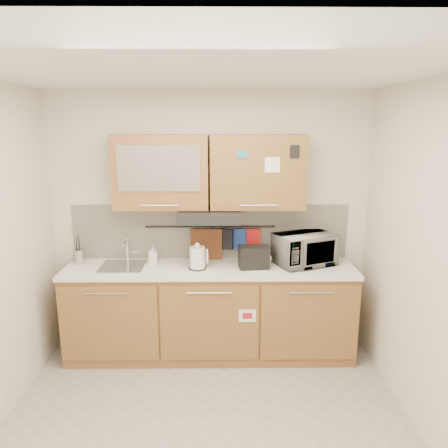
{
  "coord_description": "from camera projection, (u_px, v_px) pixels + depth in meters",
  "views": [
    {
      "loc": [
        0.09,
        -2.85,
        2.27
      ],
      "look_at": [
        0.14,
        1.05,
        1.38
      ],
      "focal_mm": 35.0,
      "sensor_mm": 36.0,
      "label": 1
    }
  ],
  "objects": [
    {
      "name": "cutting_board",
      "position": [
        206.0,
        248.0,
        4.45
      ],
      "size": [
        0.32,
        0.04,
        0.39
      ],
      "primitive_type": "cube",
      "rotation": [
        0.0,
        0.0,
        -0.04
      ],
      "color": "brown",
      "rests_on": "utensil_rail"
    },
    {
      "name": "oven_mitt",
      "position": [
        240.0,
        239.0,
        4.44
      ],
      "size": [
        0.13,
        0.06,
        0.21
      ],
      "primitive_type": "cube",
      "rotation": [
        0.0,
        0.0,
        -0.24
      ],
      "color": "navy",
      "rests_on": "utensil_rail"
    },
    {
      "name": "wall_back",
      "position": [
        210.0,
        222.0,
        4.46
      ],
      "size": [
        3.2,
        0.0,
        3.2
      ],
      "primitive_type": "plane",
      "rotation": [
        1.57,
        0.0,
        0.0
      ],
      "color": "silver",
      "rests_on": "ground"
    },
    {
      "name": "kettle",
      "position": [
        198.0,
        258.0,
        4.16
      ],
      "size": [
        0.2,
        0.19,
        0.26
      ],
      "rotation": [
        0.0,
        0.0,
        0.33
      ],
      "color": "silver",
      "rests_on": "countertop"
    },
    {
      "name": "floor",
      "position": [
        207.0,
        433.0,
        3.29
      ],
      "size": [
        3.2,
        3.2,
        0.0
      ],
      "primitive_type": "plane",
      "color": "#9E9993",
      "rests_on": "ground"
    },
    {
      "name": "upper_cabinets",
      "position": [
        209.0,
        172.0,
        4.17
      ],
      "size": [
        1.82,
        0.37,
        0.7
      ],
      "color": "#9B6537",
      "rests_on": "wall_back"
    },
    {
      "name": "countertop",
      "position": [
        210.0,
        269.0,
        4.25
      ],
      "size": [
        2.82,
        0.62,
        0.04
      ],
      "primitive_type": "cube",
      "color": "white",
      "rests_on": "base_cabinet"
    },
    {
      "name": "ceiling",
      "position": [
        204.0,
        70.0,
        2.71
      ],
      "size": [
        3.2,
        3.2,
        0.0
      ],
      "primitive_type": "plane",
      "rotation": [
        3.14,
        0.0,
        0.0
      ],
      "color": "white",
      "rests_on": "wall_back"
    },
    {
      "name": "sink",
      "position": [
        123.0,
        266.0,
        4.25
      ],
      "size": [
        0.42,
        0.4,
        0.26
      ],
      "color": "silver",
      "rests_on": "countertop"
    },
    {
      "name": "backsplash",
      "position": [
        210.0,
        232.0,
        4.47
      ],
      "size": [
        2.8,
        0.02,
        0.56
      ],
      "primitive_type": "cube",
      "color": "silver",
      "rests_on": "countertop"
    },
    {
      "name": "dark_pouch",
      "position": [
        226.0,
        239.0,
        4.43
      ],
      "size": [
        0.14,
        0.08,
        0.21
      ],
      "primitive_type": "cube",
      "rotation": [
        0.0,
        0.0,
        -0.36
      ],
      "color": "black",
      "rests_on": "utensil_rail"
    },
    {
      "name": "base_cabinet",
      "position": [
        210.0,
        316.0,
        4.36
      ],
      "size": [
        2.8,
        0.64,
        0.88
      ],
      "color": "#9B6537",
      "rests_on": "floor"
    },
    {
      "name": "soap_bottle",
      "position": [
        153.0,
        254.0,
        4.33
      ],
      "size": [
        0.09,
        0.1,
        0.18
      ],
      "primitive_type": "imported",
      "rotation": [
        0.0,
        0.0,
        0.13
      ],
      "color": "#999999",
      "rests_on": "countertop"
    },
    {
      "name": "utensil_rail",
      "position": [
        210.0,
        227.0,
        4.42
      ],
      "size": [
        1.3,
        0.02,
        0.02
      ],
      "primitive_type": "cylinder",
      "rotation": [
        0.0,
        1.57,
        0.0
      ],
      "color": "black",
      "rests_on": "backsplash"
    },
    {
      "name": "pot_holder",
      "position": [
        253.0,
        238.0,
        4.43
      ],
      "size": [
        0.15,
        0.03,
        0.18
      ],
      "primitive_type": "cube",
      "rotation": [
        0.0,
        0.0,
        -0.05
      ],
      "color": "red",
      "rests_on": "utensil_rail"
    },
    {
      "name": "microwave",
      "position": [
        304.0,
        249.0,
        4.28
      ],
      "size": [
        0.66,
        0.57,
        0.31
      ],
      "primitive_type": "imported",
      "rotation": [
        0.0,
        0.0,
        0.41
      ],
      "color": "#999999",
      "rests_on": "countertop"
    },
    {
      "name": "toaster",
      "position": [
        254.0,
        257.0,
        4.19
      ],
      "size": [
        0.3,
        0.2,
        0.22
      ],
      "rotation": [
        0.0,
        0.0,
        0.1
      ],
      "color": "black",
      "rests_on": "countertop"
    },
    {
      "name": "utensil_crock",
      "position": [
        79.0,
        256.0,
        4.33
      ],
      "size": [
        0.13,
        0.13,
        0.29
      ],
      "rotation": [
        0.0,
        0.0,
        -0.14
      ],
      "color": "#AEAEB3",
      "rests_on": "countertop"
    },
    {
      "name": "wall_right",
      "position": [
        437.0,
        269.0,
        3.01
      ],
      "size": [
        0.0,
        3.0,
        3.0
      ],
      "primitive_type": "plane",
      "rotation": [
        1.57,
        0.0,
        -1.57
      ],
      "color": "silver",
      "rests_on": "ground"
    },
    {
      "name": "range_hood",
      "position": [
        210.0,
        215.0,
        4.19
      ],
      "size": [
        0.6,
        0.46,
        0.1
      ],
      "primitive_type": "cube",
      "color": "black",
      "rests_on": "upper_cabinets"
    }
  ]
}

